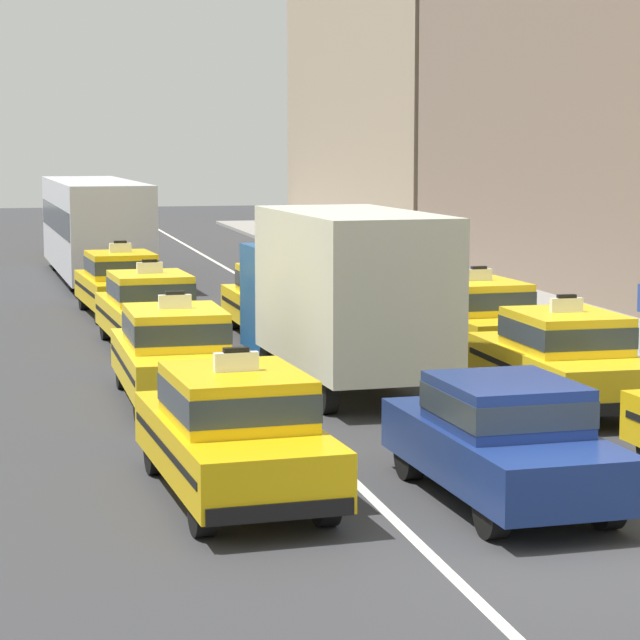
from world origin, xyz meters
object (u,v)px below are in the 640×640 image
at_px(taxi_left_second, 175,353).
at_px(taxi_center_third, 277,300).
at_px(taxi_left_fourth, 120,282).
at_px(taxi_left_sixth, 75,234).
at_px(sedan_center_nearest, 503,437).
at_px(taxi_right_third, 476,318).
at_px(box_truck_center_second, 340,291).
at_px(taxi_right_second, 563,357).
at_px(bus_left_fifth, 94,224).
at_px(taxi_left_third, 150,309).
at_px(taxi_left_nearest, 235,431).

distance_m(taxi_left_second, taxi_center_third, 8.01).
relative_size(taxi_left_second, taxi_left_fourth, 0.98).
bearing_deg(taxi_center_third, taxi_left_sixth, 98.31).
height_order(taxi_left_second, taxi_left_sixth, same).
distance_m(sedan_center_nearest, taxi_center_third, 14.77).
bearing_deg(taxi_left_fourth, taxi_right_third, -53.20).
height_order(box_truck_center_second, taxi_right_third, box_truck_center_second).
bearing_deg(taxi_right_second, bus_left_fifth, 104.94).
distance_m(taxi_left_third, sedan_center_nearest, 14.07).
bearing_deg(taxi_left_fourth, taxi_right_second, -65.89).
height_order(bus_left_fifth, taxi_right_second, bus_left_fifth).
bearing_deg(taxi_left_fourth, taxi_left_sixth, 90.57).
bearing_deg(sedan_center_nearest, taxi_right_third, 72.05).
distance_m(taxi_left_sixth, box_truck_center_second, 29.77).
height_order(taxi_left_nearest, taxi_left_fourth, same).
distance_m(taxi_left_sixth, taxi_right_second, 33.10).
bearing_deg(box_truck_center_second, taxi_right_second, -42.39).
distance_m(taxi_left_second, bus_left_fifth, 21.57).
relative_size(taxi_left_second, taxi_right_third, 0.98).
bearing_deg(sedan_center_nearest, taxi_left_third, 102.13).
distance_m(taxi_left_fourth, taxi_center_third, 5.66).
bearing_deg(taxi_left_sixth, bus_left_fifth, -88.99).
xyz_separation_m(taxi_left_third, taxi_center_third, (3.04, 1.01, 0.00)).
xyz_separation_m(box_truck_center_second, taxi_right_second, (3.17, -2.89, -0.90)).
height_order(taxi_left_sixth, sedan_center_nearest, taxi_left_sixth).
relative_size(taxi_left_sixth, sedan_center_nearest, 1.05).
bearing_deg(taxi_center_third, taxi_left_nearest, -103.52).
relative_size(taxi_left_nearest, taxi_left_third, 1.00).
distance_m(taxi_left_second, taxi_left_fourth, 11.99).
height_order(sedan_center_nearest, box_truck_center_second, box_truck_center_second).
bearing_deg(taxi_left_third, taxi_left_second, -92.08).
distance_m(bus_left_fifth, taxi_center_third, 14.63).
xyz_separation_m(taxi_left_fourth, taxi_right_second, (6.25, -13.97, 0.00)).
bearing_deg(bus_left_fifth, taxi_left_third, -89.32).
bearing_deg(taxi_right_third, bus_left_fifth, 109.77).
bearing_deg(taxi_right_third, sedan_center_nearest, -107.95).
relative_size(taxi_left_fourth, box_truck_center_second, 0.66).
xyz_separation_m(taxi_left_second, taxi_left_third, (0.23, 6.30, 0.00)).
bearing_deg(taxi_center_third, taxi_left_fourth, 124.39).
relative_size(bus_left_fifth, sedan_center_nearest, 2.58).
relative_size(taxi_left_second, taxi_left_sixth, 1.00).
bearing_deg(taxi_left_third, taxi_left_sixth, 90.81).
xyz_separation_m(bus_left_fifth, taxi_right_second, (6.28, -23.54, -0.94)).
bearing_deg(taxi_left_nearest, bus_left_fifth, 89.81).
xyz_separation_m(sedan_center_nearest, taxi_right_third, (3.45, 10.66, 0.03)).
xyz_separation_m(taxi_left_third, taxi_left_sixth, (-0.34, 24.18, 0.00)).
relative_size(box_truck_center_second, taxi_right_second, 1.55).
xyz_separation_m(taxi_left_fourth, box_truck_center_second, (3.09, -11.08, 0.90)).
xyz_separation_m(taxi_left_nearest, taxi_right_third, (6.69, 9.71, 0.00)).
height_order(taxi_right_second, taxi_right_third, same).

